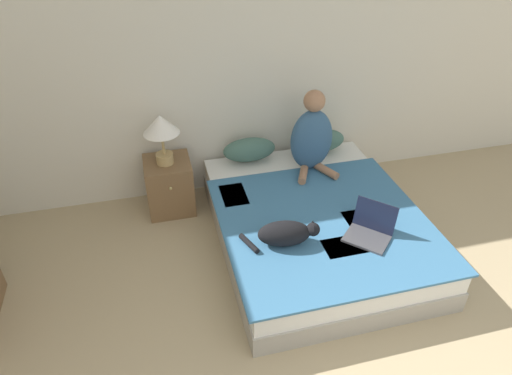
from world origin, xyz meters
TOP-DOWN VIEW (x-y plane):
  - wall_back at (0.00, 3.73)m, footprint 6.19×0.05m
  - bed at (0.20, 2.64)m, footprint 1.62×2.02m
  - pillow_near at (-0.16, 3.52)m, footprint 0.50×0.23m
  - pillow_far at (0.55, 3.52)m, footprint 0.50×0.23m
  - person_sitting at (0.35, 3.24)m, footprint 0.39×0.38m
  - cat_tabby at (-0.18, 2.28)m, footprint 0.57×0.27m
  - laptop_open at (0.45, 2.21)m, footprint 0.43×0.43m
  - nightstand at (-0.94, 3.44)m, footprint 0.42×0.44m
  - table_lamp at (-0.95, 3.43)m, footprint 0.31×0.31m

SIDE VIEW (x-z plane):
  - bed at x=0.20m, z-range 0.00..0.36m
  - nightstand at x=-0.94m, z-range 0.00..0.50m
  - laptop_open at x=0.45m, z-range 0.30..0.54m
  - cat_tabby at x=-0.18m, z-range 0.37..0.56m
  - pillow_near at x=-0.16m, z-range 0.37..0.59m
  - pillow_far at x=0.55m, z-range 0.37..0.59m
  - person_sitting at x=0.35m, z-range 0.31..1.07m
  - table_lamp at x=-0.95m, z-range 0.61..1.07m
  - wall_back at x=0.00m, z-range 0.00..2.55m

